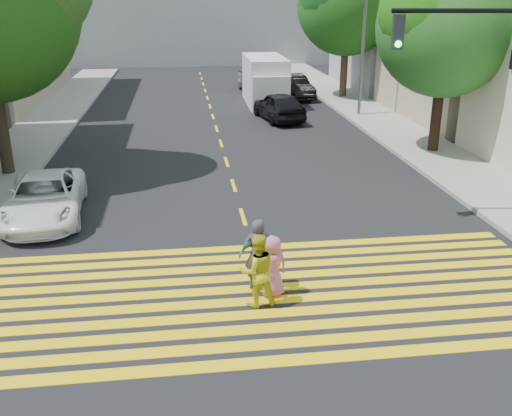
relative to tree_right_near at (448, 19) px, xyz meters
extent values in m
plane|color=black|center=(-8.71, -12.24, -5.34)|extent=(120.00, 120.00, 0.00)
cube|color=gray|center=(-17.21, 9.76, -5.27)|extent=(3.00, 40.00, 0.15)
cube|color=gray|center=(-0.21, 2.76, -5.27)|extent=(3.00, 60.00, 0.15)
cube|color=maroon|center=(-15.61, -6.24, -5.26)|extent=(0.20, 8.00, 0.16)
cube|color=yellow|center=(-8.71, -13.44, -5.34)|extent=(13.40, 0.35, 0.01)
cube|color=yellow|center=(-8.71, -12.89, -5.34)|extent=(13.40, 0.35, 0.01)
cube|color=yellow|center=(-8.71, -12.34, -5.34)|extent=(13.40, 0.35, 0.01)
cube|color=yellow|center=(-8.71, -11.79, -5.34)|extent=(13.40, 0.35, 0.01)
cube|color=yellow|center=(-8.71, -11.24, -5.34)|extent=(13.40, 0.35, 0.01)
cube|color=yellow|center=(-8.71, -10.69, -5.34)|extent=(13.40, 0.35, 0.01)
cube|color=yellow|center=(-8.71, -10.14, -5.34)|extent=(13.40, 0.35, 0.01)
cube|color=yellow|center=(-8.71, -9.59, -5.34)|extent=(13.40, 0.35, 0.01)
cube|color=yellow|center=(-8.71, -9.04, -5.34)|extent=(13.40, 0.35, 0.01)
cube|color=yellow|center=(-8.71, -8.49, -5.34)|extent=(13.40, 0.35, 0.01)
cube|color=yellow|center=(-8.71, -6.24, -5.34)|extent=(0.12, 1.40, 0.01)
cube|color=yellow|center=(-8.71, -3.24, -5.34)|extent=(0.12, 1.40, 0.01)
cube|color=yellow|center=(-8.71, -0.24, -5.34)|extent=(0.12, 1.40, 0.01)
cube|color=yellow|center=(-8.71, 2.76, -5.34)|extent=(0.12, 1.40, 0.01)
cube|color=yellow|center=(-8.71, 5.76, -5.34)|extent=(0.12, 1.40, 0.01)
cube|color=yellow|center=(-8.71, 8.76, -5.34)|extent=(0.12, 1.40, 0.01)
cube|color=yellow|center=(-8.71, 11.76, -5.34)|extent=(0.12, 1.40, 0.01)
cube|color=yellow|center=(-8.71, 14.76, -5.34)|extent=(0.12, 1.40, 0.01)
cube|color=yellow|center=(-8.71, 17.76, -5.34)|extent=(0.12, 1.40, 0.01)
cube|color=yellow|center=(-8.71, 20.76, -5.34)|extent=(0.12, 1.40, 0.01)
cube|color=yellow|center=(-8.71, 23.76, -5.34)|extent=(0.12, 1.40, 0.01)
cube|color=yellow|center=(-8.71, 26.76, -5.34)|extent=(0.12, 1.40, 0.01)
cube|color=tan|center=(6.29, 6.76, -0.34)|extent=(10.00, 10.00, 10.00)
cube|color=gray|center=(6.29, 17.76, -0.34)|extent=(10.00, 10.00, 10.00)
cylinder|color=black|center=(-16.74, -1.08, -3.68)|extent=(0.51, 0.51, 3.32)
cylinder|color=black|center=(-0.07, -0.04, -3.90)|extent=(0.48, 0.48, 2.88)
sphere|color=#174B1B|center=(-0.07, -0.04, -0.29)|extent=(6.15, 6.15, 5.42)
sphere|color=#05350B|center=(0.96, 0.40, 0.52)|extent=(4.61, 4.61, 4.07)
sphere|color=#0A5F0B|center=(-0.98, -0.37, 0.25)|extent=(4.31, 4.31, 3.80)
cylinder|color=#372213|center=(-0.14, 13.58, -3.73)|extent=(0.56, 0.56, 3.22)
sphere|color=#0A4109|center=(-0.14, 13.58, 0.33)|extent=(7.62, 7.62, 6.13)
imported|color=#383743|center=(-8.86, -10.69, -4.50)|extent=(0.71, 0.59, 1.69)
imported|color=gold|center=(-8.96, -11.39, -4.53)|extent=(0.88, 0.73, 1.63)
imported|color=#C46885|center=(-8.58, -11.01, -4.64)|extent=(0.79, 0.64, 1.40)
imported|color=teal|center=(-8.80, -10.59, -4.52)|extent=(0.98, 0.47, 1.63)
imported|color=white|center=(-14.50, -5.56, -4.70)|extent=(2.49, 4.76, 1.28)
imported|color=black|center=(-5.33, 7.35, -4.60)|extent=(2.47, 4.60, 1.49)
imported|color=gray|center=(-5.24, 19.34, -4.62)|extent=(2.54, 5.13, 1.43)
imported|color=black|center=(-3.30, 13.92, -4.60)|extent=(2.19, 4.66, 1.48)
cube|color=silver|center=(-5.35, 12.35, -3.96)|extent=(2.31, 5.57, 2.77)
cube|color=beige|center=(-5.39, 9.92, -4.35)|extent=(2.13, 1.37, 1.99)
cylinder|color=black|center=(-6.27, 10.37, -4.95)|extent=(0.29, 0.78, 0.78)
cylinder|color=black|center=(-4.50, 10.34, -4.95)|extent=(0.29, 0.78, 0.78)
cylinder|color=black|center=(-6.20, 14.36, -4.95)|extent=(0.29, 0.78, 0.78)
cylinder|color=black|center=(-4.42, 14.33, -4.95)|extent=(0.29, 0.78, 0.78)
cylinder|color=black|center=(-2.87, -7.46, 0.49)|extent=(4.14, 0.73, 0.13)
cube|color=black|center=(-4.72, -7.18, -0.03)|extent=(0.31, 0.31, 0.88)
sphere|color=#2FFD42|center=(-4.75, -7.33, -0.32)|extent=(0.19, 0.19, 0.17)
cylinder|color=#5C5C5C|center=(-0.87, 7.72, -0.70)|extent=(0.19, 0.19, 9.28)
camera|label=1|loc=(-10.38, -21.99, 0.89)|focal=40.00mm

